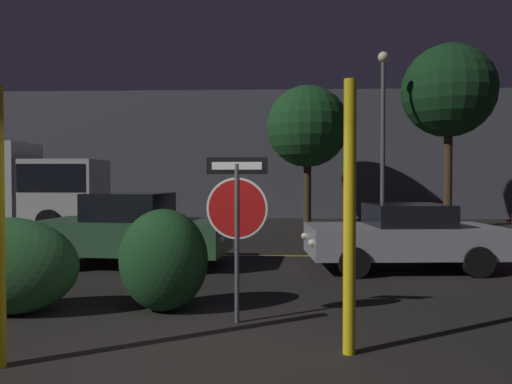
{
  "coord_description": "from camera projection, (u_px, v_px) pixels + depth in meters",
  "views": [
    {
      "loc": [
        0.99,
        -5.15,
        1.88
      ],
      "look_at": [
        0.57,
        5.1,
        1.61
      ],
      "focal_mm": 35.0,
      "sensor_mm": 36.0,
      "label": 1
    }
  ],
  "objects": [
    {
      "name": "ground_plane",
      "position": [
        182.0,
        358.0,
        5.23
      ],
      "size": [
        260.0,
        260.0,
        0.0
      ],
      "primitive_type": "plane",
      "color": "black"
    },
    {
      "name": "building_backdrop",
      "position": [
        270.0,
        156.0,
        26.14
      ],
      "size": [
        27.76,
        4.73,
        6.14
      ],
      "primitive_type": "cube",
      "color": "#4C4C56",
      "rests_on": "ground_plane"
    },
    {
      "name": "stop_sign",
      "position": [
        237.0,
        208.0,
        6.5
      ],
      "size": [
        0.81,
        0.09,
        2.16
      ],
      "rotation": [
        0.0,
        0.0,
        -0.08
      ],
      "color": "#4C4C51",
      "rests_on": "ground_plane"
    },
    {
      "name": "tree_2",
      "position": [
        449.0,
        91.0,
        18.95
      ],
      "size": [
        3.53,
        3.53,
        7.01
      ],
      "color": "#422D1E",
      "rests_on": "ground_plane"
    },
    {
      "name": "hedge_bush_2",
      "position": [
        164.0,
        260.0,
        7.1
      ],
      "size": [
        1.26,
        1.04,
        1.46
      ],
      "primitive_type": "ellipsoid",
      "color": "#19421E",
      "rests_on": "ground_plane"
    },
    {
      "name": "yellow_pole_right",
      "position": [
        350.0,
        217.0,
        5.33
      ],
      "size": [
        0.14,
        0.14,
        2.95
      ],
      "primitive_type": "cylinder",
      "color": "yellow",
      "rests_on": "ground_plane"
    },
    {
      "name": "street_lamp",
      "position": [
        383.0,
        123.0,
        17.79
      ],
      "size": [
        0.39,
        0.39,
        6.41
      ],
      "color": "#4C4C51",
      "rests_on": "ground_plane"
    },
    {
      "name": "passing_car_3",
      "position": [
        402.0,
        236.0,
        10.34
      ],
      "size": [
        4.04,
        2.17,
        1.36
      ],
      "rotation": [
        0.0,
        0.0,
        1.64
      ],
      "color": "#9E9EA3",
      "rests_on": "ground_plane"
    },
    {
      "name": "tree_0",
      "position": [
        308.0,
        127.0,
        20.64
      ],
      "size": [
        3.38,
        3.38,
        5.75
      ],
      "color": "#422D1E",
      "rests_on": "ground_plane"
    },
    {
      "name": "passing_car_2",
      "position": [
        134.0,
        230.0,
        10.81
      ],
      "size": [
        4.2,
        2.25,
        1.58
      ],
      "rotation": [
        0.0,
        0.0,
        -1.67
      ],
      "color": "#335B38",
      "rests_on": "ground_plane"
    },
    {
      "name": "delivery_truck",
      "position": [
        6.0,
        184.0,
        18.2
      ],
      "size": [
        7.02,
        2.52,
        3.2
      ],
      "rotation": [
        0.0,
        0.0,
        -1.57
      ],
      "color": "silver",
      "rests_on": "ground_plane"
    },
    {
      "name": "road_center_stripe",
      "position": [
        236.0,
        255.0,
        12.25
      ],
      "size": [
        39.62,
        0.12,
        0.01
      ],
      "primitive_type": "cube",
      "color": "gold",
      "rests_on": "ground_plane"
    },
    {
      "name": "hedge_bush_1",
      "position": [
        7.0,
        266.0,
        6.9
      ],
      "size": [
        2.02,
        0.97,
        1.35
      ],
      "primitive_type": "ellipsoid",
      "color": "#285B2D",
      "rests_on": "ground_plane"
    }
  ]
}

